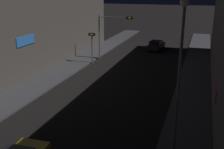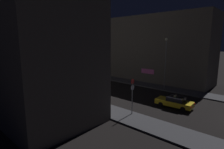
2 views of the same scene
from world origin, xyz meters
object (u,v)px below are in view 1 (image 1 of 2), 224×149
object	(u,v)px
traffic_light_overhead	(111,28)
traffic_light_left_kerb	(92,42)
far_car	(156,45)
street_lamp_near_block	(181,55)

from	to	relation	value
traffic_light_overhead	traffic_light_left_kerb	size ratio (longest dim) A/B	1.47
far_car	street_lamp_near_block	bearing A→B (deg)	-77.95
traffic_light_left_kerb	traffic_light_overhead	bearing A→B (deg)	56.69
traffic_light_left_kerb	street_lamp_near_block	size ratio (longest dim) A/B	0.46
traffic_light_overhead	traffic_light_left_kerb	distance (m)	3.30
street_lamp_near_block	far_car	bearing A→B (deg)	102.05
traffic_light_overhead	traffic_light_left_kerb	xyz separation A→B (m)	(-1.65, -2.51, -1.36)
far_car	traffic_light_overhead	xyz separation A→B (m)	(-4.56, -7.74, 3.43)
traffic_light_left_kerb	street_lamp_near_block	world-z (taller)	street_lamp_near_block
traffic_light_overhead	street_lamp_near_block	distance (m)	21.49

